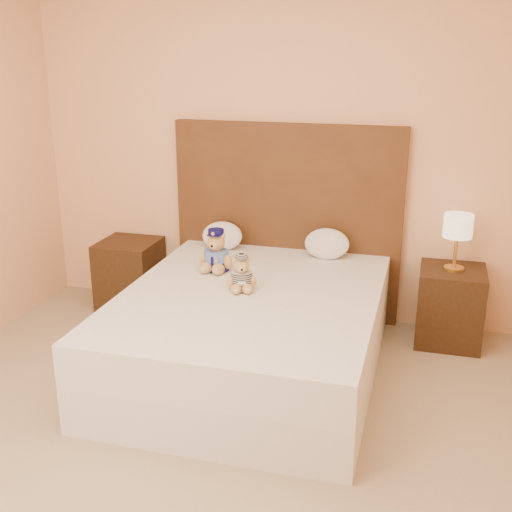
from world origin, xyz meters
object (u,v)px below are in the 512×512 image
at_px(teddy_police, 216,250).
at_px(pillow_right, 327,242).
at_px(nightstand_right, 450,306).
at_px(lamp, 458,229).
at_px(teddy_prisoner, 242,273).
at_px(pillow_left, 222,235).
at_px(nightstand_left, 130,274).
at_px(bed, 251,332).

xyz_separation_m(teddy_police, pillow_right, (0.69, 0.48, -0.03)).
height_order(nightstand_right, lamp, lamp).
distance_m(teddy_police, pillow_right, 0.84).
xyz_separation_m(nightstand_right, pillow_right, (-0.90, 0.03, 0.39)).
bearing_deg(lamp, teddy_prisoner, -149.80).
height_order(lamp, pillow_left, lamp).
distance_m(nightstand_right, pillow_right, 0.99).
distance_m(nightstand_left, teddy_police, 1.09).
relative_size(lamp, teddy_police, 1.37).
distance_m(bed, pillow_left, 1.03).
height_order(nightstand_left, pillow_right, pillow_right).
bearing_deg(lamp, pillow_right, 178.10).
bearing_deg(bed, pillow_left, 119.24).
bearing_deg(pillow_right, bed, -112.64).
distance_m(nightstand_left, teddy_prisoner, 1.46).
bearing_deg(teddy_police, nightstand_right, 19.76).
relative_size(teddy_police, pillow_right, 0.89).
relative_size(teddy_prisoner, pillow_left, 0.71).
relative_size(bed, nightstand_left, 3.64).
height_order(lamp, teddy_prisoner, lamp).
bearing_deg(lamp, bed, -147.38).
distance_m(bed, nightstand_left, 1.48).
distance_m(lamp, teddy_police, 1.67).
relative_size(bed, nightstand_right, 3.64).
xyz_separation_m(nightstand_right, lamp, (-0.00, 0.00, 0.57)).
bearing_deg(nightstand_right, nightstand_left, 180.00).
height_order(teddy_police, teddy_prisoner, teddy_police).
height_order(bed, teddy_police, teddy_police).
distance_m(teddy_prisoner, pillow_right, 0.90).
bearing_deg(teddy_police, bed, -41.25).
bearing_deg(teddy_police, pillow_left, 107.80).
relative_size(nightstand_left, pillow_right, 1.67).
xyz_separation_m(bed, teddy_police, (-0.35, 0.35, 0.42)).
distance_m(lamp, pillow_left, 1.72).
distance_m(nightstand_right, teddy_prisoner, 1.57).
relative_size(nightstand_right, pillow_left, 1.73).
bearing_deg(nightstand_left, bed, -32.62).
bearing_deg(pillow_left, lamp, -1.00).
bearing_deg(pillow_left, nightstand_left, -177.81).
bearing_deg(nightstand_right, pillow_right, 178.10).
bearing_deg(lamp, nightstand_left, 180.00).
relative_size(nightstand_left, lamp, 1.38).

